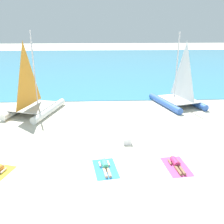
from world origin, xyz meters
TOP-DOWN VIEW (x-y plane):
  - ground_plane at (0.00, 10.00)m, footprint 120.00×120.00m
  - ocean_water at (0.00, 31.34)m, footprint 120.00×40.00m
  - sailboat_white at (-5.99, 8.51)m, footprint 4.32×5.46m
  - sailboat_blue at (5.88, 9.95)m, footprint 4.20×5.30m
  - towel_middle at (-0.55, 0.15)m, footprint 1.38×2.05m
  - sunbather_middle at (-0.56, 0.22)m, footprint 0.64×1.57m
  - towel_right at (3.02, 0.20)m, footprint 1.29×2.00m
  - sunbather_right at (3.01, 0.26)m, footprint 0.58×1.57m
  - cooler_box at (0.79, 2.82)m, footprint 0.50×0.36m

SIDE VIEW (x-z plane):
  - ground_plane at x=0.00m, z-range 0.00..0.00m
  - towel_middle at x=-0.55m, z-range 0.00..0.01m
  - towel_right at x=3.02m, z-range 0.00..0.01m
  - ocean_water at x=0.00m, z-range 0.00..0.05m
  - sunbather_middle at x=-0.56m, z-range -0.02..0.28m
  - sunbather_right at x=3.01m, z-range -0.02..0.28m
  - cooler_box at x=0.79m, z-range 0.00..0.36m
  - sailboat_blue at x=5.88m, z-range -2.12..3.92m
  - sailboat_white at x=-5.99m, z-range -2.19..4.04m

